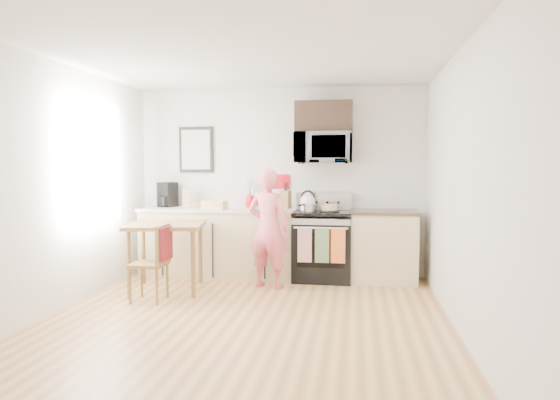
# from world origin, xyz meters

# --- Properties ---
(floor) EXTENTS (4.60, 4.60, 0.00)m
(floor) POSITION_xyz_m (0.00, 0.00, 0.00)
(floor) COLOR #98663B
(floor) RESTS_ON ground
(back_wall) EXTENTS (4.00, 0.04, 2.60)m
(back_wall) POSITION_xyz_m (0.00, 2.30, 1.30)
(back_wall) COLOR silver
(back_wall) RESTS_ON floor
(front_wall) EXTENTS (4.00, 0.04, 2.60)m
(front_wall) POSITION_xyz_m (0.00, -2.30, 1.30)
(front_wall) COLOR silver
(front_wall) RESTS_ON floor
(left_wall) EXTENTS (0.04, 4.60, 2.60)m
(left_wall) POSITION_xyz_m (-2.00, 0.00, 1.30)
(left_wall) COLOR silver
(left_wall) RESTS_ON floor
(right_wall) EXTENTS (0.04, 4.60, 2.60)m
(right_wall) POSITION_xyz_m (2.00, 0.00, 1.30)
(right_wall) COLOR silver
(right_wall) RESTS_ON floor
(ceiling) EXTENTS (4.00, 4.60, 0.04)m
(ceiling) POSITION_xyz_m (0.00, 0.00, 2.60)
(ceiling) COLOR silver
(ceiling) RESTS_ON back_wall
(window) EXTENTS (0.06, 1.40, 1.50)m
(window) POSITION_xyz_m (-1.96, 0.80, 1.55)
(window) COLOR white
(window) RESTS_ON left_wall
(cabinet_left) EXTENTS (2.10, 0.60, 0.90)m
(cabinet_left) POSITION_xyz_m (-0.80, 2.00, 0.45)
(cabinet_left) COLOR tan
(cabinet_left) RESTS_ON floor
(countertop_left) EXTENTS (2.14, 0.64, 0.04)m
(countertop_left) POSITION_xyz_m (-0.80, 2.00, 0.92)
(countertop_left) COLOR beige
(countertop_left) RESTS_ON cabinet_left
(cabinet_right) EXTENTS (0.84, 0.60, 0.90)m
(cabinet_right) POSITION_xyz_m (1.43, 2.00, 0.45)
(cabinet_right) COLOR tan
(cabinet_right) RESTS_ON floor
(countertop_right) EXTENTS (0.88, 0.64, 0.04)m
(countertop_right) POSITION_xyz_m (1.43, 2.00, 0.92)
(countertop_right) COLOR black
(countertop_right) RESTS_ON cabinet_right
(range) EXTENTS (0.76, 0.70, 1.16)m
(range) POSITION_xyz_m (0.63, 1.98, 0.44)
(range) COLOR black
(range) RESTS_ON floor
(microwave) EXTENTS (0.76, 0.51, 0.42)m
(microwave) POSITION_xyz_m (0.63, 2.08, 1.76)
(microwave) COLOR #A9A8AD
(microwave) RESTS_ON back_wall
(upper_cabinet) EXTENTS (0.76, 0.35, 0.40)m
(upper_cabinet) POSITION_xyz_m (0.63, 2.12, 2.18)
(upper_cabinet) COLOR black
(upper_cabinet) RESTS_ON back_wall
(wall_art) EXTENTS (0.50, 0.04, 0.65)m
(wall_art) POSITION_xyz_m (-1.20, 2.28, 1.75)
(wall_art) COLOR black
(wall_art) RESTS_ON back_wall
(wall_trivet) EXTENTS (0.20, 0.02, 0.20)m
(wall_trivet) POSITION_xyz_m (0.05, 2.28, 1.30)
(wall_trivet) COLOR #B40F17
(wall_trivet) RESTS_ON back_wall
(person) EXTENTS (0.61, 0.48, 1.49)m
(person) POSITION_xyz_m (-0.01, 1.45, 0.74)
(person) COLOR #C93744
(person) RESTS_ON floor
(dining_table) EXTENTS (0.90, 0.90, 0.83)m
(dining_table) POSITION_xyz_m (-1.20, 1.11, 0.73)
(dining_table) COLOR brown
(dining_table) RESTS_ON floor
(chair) EXTENTS (0.41, 0.37, 0.87)m
(chair) POSITION_xyz_m (-1.11, 0.62, 0.56)
(chair) COLOR brown
(chair) RESTS_ON floor
(knife_block) EXTENTS (0.13, 0.17, 0.24)m
(knife_block) POSITION_xyz_m (0.13, 2.08, 1.06)
(knife_block) COLOR brown
(knife_block) RESTS_ON countertop_left
(utensil_crock) EXTENTS (0.13, 0.13, 0.39)m
(utensil_crock) POSITION_xyz_m (-0.40, 2.22, 1.10)
(utensil_crock) COLOR #B40F17
(utensil_crock) RESTS_ON countertop_left
(fruit_bowl) EXTENTS (0.25, 0.25, 0.09)m
(fruit_bowl) POSITION_xyz_m (-1.18, 2.08, 0.98)
(fruit_bowl) COLOR white
(fruit_bowl) RESTS_ON countertop_left
(milk_carton) EXTENTS (0.13, 0.13, 0.26)m
(milk_carton) POSITION_xyz_m (-1.29, 2.07, 1.07)
(milk_carton) COLOR tan
(milk_carton) RESTS_ON countertop_left
(coffee_maker) EXTENTS (0.26, 0.32, 0.35)m
(coffee_maker) POSITION_xyz_m (-1.58, 2.12, 1.10)
(coffee_maker) COLOR black
(coffee_maker) RESTS_ON countertop_left
(bread_bag) EXTENTS (0.35, 0.22, 0.12)m
(bread_bag) POSITION_xyz_m (-0.79, 1.78, 1.00)
(bread_bag) COLOR tan
(bread_bag) RESTS_ON countertop_left
(cake) EXTENTS (0.28, 0.28, 0.09)m
(cake) POSITION_xyz_m (0.72, 1.92, 0.97)
(cake) COLOR black
(cake) RESTS_ON range
(kettle) EXTENTS (0.21, 0.21, 0.27)m
(kettle) POSITION_xyz_m (0.42, 2.06, 1.04)
(kettle) COLOR white
(kettle) RESTS_ON range
(pot) EXTENTS (0.21, 0.34, 0.10)m
(pot) POSITION_xyz_m (0.44, 1.87, 0.98)
(pot) COLOR #A9A8AD
(pot) RESTS_ON range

